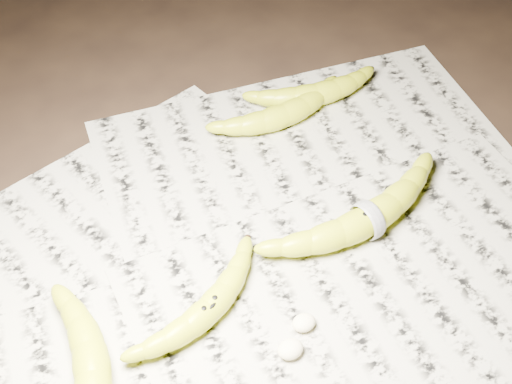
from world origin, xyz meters
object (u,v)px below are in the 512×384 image
banana_center (208,308)px  banana_upper_b (316,93)px  banana_taped (368,218)px  banana_left_b (92,378)px  banana_upper_a (284,113)px

banana_center → banana_upper_b: 0.39m
banana_taped → banana_upper_b: bearing=67.3°
banana_taped → banana_upper_b: (0.07, 0.23, -0.00)m
banana_taped → banana_left_b: bearing=-179.3°
banana_center → banana_taped: size_ratio=0.73×
banana_upper_b → banana_left_b: bearing=-136.9°
banana_center → banana_upper_b: banana_upper_b is taller
banana_left_b → banana_upper_b: (0.44, 0.27, -0.00)m
banana_taped → banana_upper_a: (0.01, 0.22, -0.00)m
banana_upper_a → banana_taped: bearing=-93.5°
banana_center → banana_upper_a: banana_upper_a is taller
banana_left_b → banana_taped: bearing=-66.3°
banana_upper_a → banana_upper_b: (0.06, 0.02, -0.00)m
banana_left_b → banana_center: size_ratio=1.16×
banana_center → banana_upper_a: 0.33m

